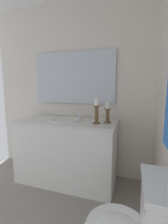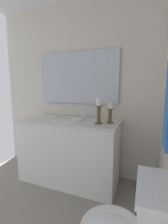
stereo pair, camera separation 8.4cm
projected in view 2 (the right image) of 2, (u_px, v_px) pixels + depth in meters
The scene contains 6 objects.
wall_left at pixel (73, 90), 2.30m from camera, with size 0.04×2.41×2.45m, color silver.
vanity_cabinet at pixel (69, 150), 2.08m from camera, with size 0.58×1.32×0.84m.
sink_basin at pixel (69, 123), 2.03m from camera, with size 0.40×0.40×0.24m.
mirror at pixel (77, 78), 2.20m from camera, with size 0.02×1.19×0.72m, color silver.
candle_holder_tall at pixel (110, 112), 1.82m from camera, with size 0.09×0.09×0.25m.
candle_holder_short at pixel (99, 110), 1.78m from camera, with size 0.09×0.09×0.30m.
Camera 2 is at (0.88, 1.00, 1.24)m, focal length 24.75 mm.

